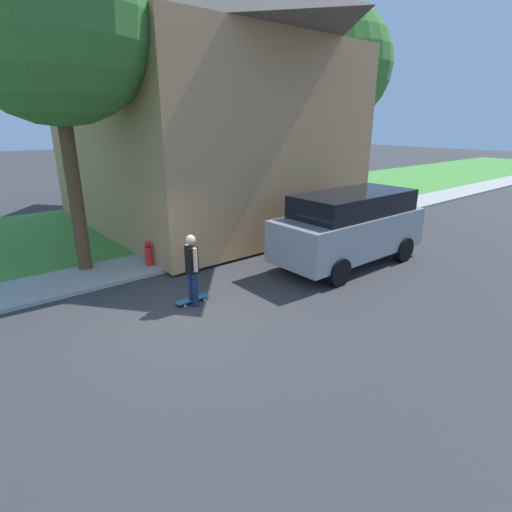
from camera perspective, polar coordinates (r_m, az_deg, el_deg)
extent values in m
plane|color=#333335|center=(8.63, -10.45, -8.95)|extent=(120.00, 120.00, 0.00)
cube|color=#478E38|center=(18.04, -6.29, 6.03)|extent=(10.00, 80.00, 0.08)
cube|color=#9E9E99|center=(14.65, 3.21, 3.19)|extent=(1.80, 80.00, 0.10)
cube|color=tan|center=(16.64, -8.25, 16.13)|extent=(10.38, 8.27, 6.38)
pyramid|color=#5B514C|center=(17.09, -9.09, 31.81)|extent=(11.18, 9.07, 2.87)
cylinder|color=brown|center=(11.50, -24.65, 9.71)|extent=(0.36, 0.36, 4.83)
sphere|color=#38752D|center=(11.64, -27.45, 28.18)|extent=(4.86, 4.86, 4.86)
cylinder|color=brown|center=(18.11, 10.03, 13.56)|extent=(0.36, 0.36, 4.69)
sphere|color=#38752D|center=(18.17, 10.75, 25.14)|extent=(4.81, 4.81, 4.81)
cube|color=gray|center=(11.71, 13.15, 3.18)|extent=(1.86, 4.76, 1.12)
cube|color=black|center=(11.61, 13.83, 7.37)|extent=(1.71, 3.71, 0.60)
cylinder|color=black|center=(13.51, 13.89, 2.71)|extent=(0.24, 0.73, 0.73)
cylinder|color=black|center=(12.58, 20.31, 0.90)|extent=(0.24, 0.73, 0.73)
cylinder|color=black|center=(11.37, 4.81, 0.20)|extent=(0.24, 0.73, 0.73)
cylinder|color=black|center=(10.25, 11.72, -2.24)|extent=(0.24, 0.73, 0.73)
cylinder|color=#192347|center=(9.15, -9.24, -4.48)|extent=(0.13, 0.13, 0.79)
cylinder|color=#192347|center=(9.01, -8.69, -4.82)|extent=(0.13, 0.13, 0.79)
cube|color=black|center=(8.83, -9.19, -0.50)|extent=(0.25, 0.20, 0.60)
sphere|color=tan|center=(8.70, -9.34, 2.31)|extent=(0.22, 0.22, 0.22)
cylinder|color=tan|center=(8.95, -9.72, -0.03)|extent=(0.09, 0.09, 0.54)
cylinder|color=tan|center=(8.69, -8.67, -0.56)|extent=(0.09, 0.09, 0.54)
cube|color=#236B99|center=(9.32, -9.02, -6.07)|extent=(0.21, 0.83, 0.02)
cylinder|color=silver|center=(9.54, -7.96, -5.82)|extent=(0.03, 0.06, 0.06)
cylinder|color=silver|center=(9.39, -7.34, -6.21)|extent=(0.03, 0.06, 0.06)
cylinder|color=silver|center=(9.31, -10.68, -6.62)|extent=(0.03, 0.06, 0.06)
cylinder|color=silver|center=(9.16, -10.09, -7.03)|extent=(0.03, 0.06, 0.06)
cylinder|color=red|center=(11.57, -15.07, -0.04)|extent=(0.20, 0.20, 0.54)
sphere|color=red|center=(11.47, -15.21, 1.64)|extent=(0.18, 0.18, 0.18)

